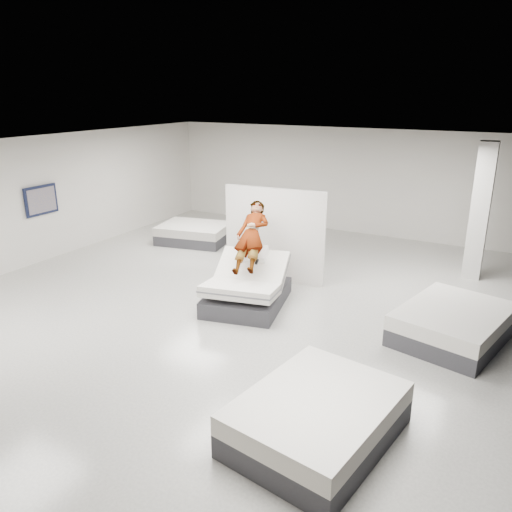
{
  "coord_description": "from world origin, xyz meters",
  "views": [
    {
      "loc": [
        4.88,
        -7.8,
        4.26
      ],
      "look_at": [
        0.16,
        0.77,
        1.0
      ],
      "focal_mm": 35.0,
      "sensor_mm": 36.0,
      "label": 1
    }
  ],
  "objects_px": {
    "person": "(251,245)",
    "flat_bed_right_far": "(453,324)",
    "remote": "(257,262)",
    "wall_poster": "(41,200)",
    "hero_bed": "(247,289)",
    "divider_panel": "(274,235)",
    "flat_bed_right_near": "(317,419)",
    "flat_bed_left_far": "(194,233)",
    "column": "(480,212)"
  },
  "relations": [
    {
      "from": "flat_bed_right_near",
      "to": "column",
      "type": "height_order",
      "value": "column"
    },
    {
      "from": "flat_bed_right_near",
      "to": "wall_poster",
      "type": "relative_size",
      "value": 2.55
    },
    {
      "from": "flat_bed_right_near",
      "to": "flat_bed_left_far",
      "type": "xyz_separation_m",
      "value": [
        -6.49,
        6.42,
        -0.03
      ]
    },
    {
      "from": "flat_bed_right_far",
      "to": "wall_poster",
      "type": "distance_m",
      "value": 10.11
    },
    {
      "from": "remote",
      "to": "flat_bed_left_far",
      "type": "relative_size",
      "value": 0.06
    },
    {
      "from": "remote",
      "to": "divider_panel",
      "type": "distance_m",
      "value": 1.63
    },
    {
      "from": "person",
      "to": "remote",
      "type": "distance_m",
      "value": 0.47
    },
    {
      "from": "flat_bed_right_far",
      "to": "wall_poster",
      "type": "relative_size",
      "value": 2.57
    },
    {
      "from": "remote",
      "to": "column",
      "type": "height_order",
      "value": "column"
    },
    {
      "from": "flat_bed_right_far",
      "to": "wall_poster",
      "type": "xyz_separation_m",
      "value": [
        -10.01,
        -0.45,
        1.31
      ]
    },
    {
      "from": "divider_panel",
      "to": "wall_poster",
      "type": "bearing_deg",
      "value": -170.5
    },
    {
      "from": "person",
      "to": "column",
      "type": "distance_m",
      "value": 5.44
    },
    {
      "from": "flat_bed_right_near",
      "to": "column",
      "type": "xyz_separation_m",
      "value": [
        1.02,
        7.25,
        1.3
      ]
    },
    {
      "from": "flat_bed_right_far",
      "to": "flat_bed_right_near",
      "type": "distance_m",
      "value": 3.86
    },
    {
      "from": "person",
      "to": "flat_bed_right_far",
      "type": "distance_m",
      "value": 4.14
    },
    {
      "from": "flat_bed_left_far",
      "to": "remote",
      "type": "bearing_deg",
      "value": -39.64
    },
    {
      "from": "remote",
      "to": "flat_bed_right_far",
      "type": "xyz_separation_m",
      "value": [
        3.74,
        0.46,
        -0.69
      ]
    },
    {
      "from": "hero_bed",
      "to": "divider_panel",
      "type": "xyz_separation_m",
      "value": [
        -0.19,
        1.59,
        0.73
      ]
    },
    {
      "from": "divider_panel",
      "to": "column",
      "type": "bearing_deg",
      "value": 25.31
    },
    {
      "from": "hero_bed",
      "to": "person",
      "type": "height_order",
      "value": "person"
    },
    {
      "from": "remote",
      "to": "wall_poster",
      "type": "bearing_deg",
      "value": 167.38
    },
    {
      "from": "column",
      "to": "wall_poster",
      "type": "xyz_separation_m",
      "value": [
        -9.93,
        -4.0,
        0.0
      ]
    },
    {
      "from": "hero_bed",
      "to": "remote",
      "type": "xyz_separation_m",
      "value": [
        0.22,
        0.01,
        0.63
      ]
    },
    {
      "from": "hero_bed",
      "to": "divider_panel",
      "type": "distance_m",
      "value": 1.76
    },
    {
      "from": "flat_bed_right_far",
      "to": "column",
      "type": "height_order",
      "value": "column"
    },
    {
      "from": "person",
      "to": "remote",
      "type": "xyz_separation_m",
      "value": [
        0.29,
        -0.29,
        -0.23
      ]
    },
    {
      "from": "remote",
      "to": "flat_bed_right_far",
      "type": "height_order",
      "value": "remote"
    },
    {
      "from": "hero_bed",
      "to": "person",
      "type": "relative_size",
      "value": 1.23
    },
    {
      "from": "hero_bed",
      "to": "divider_panel",
      "type": "height_order",
      "value": "divider_panel"
    },
    {
      "from": "flat_bed_right_near",
      "to": "column",
      "type": "distance_m",
      "value": 7.43
    },
    {
      "from": "flat_bed_right_far",
      "to": "hero_bed",
      "type": "bearing_deg",
      "value": -173.27
    },
    {
      "from": "person",
      "to": "flat_bed_left_far",
      "type": "xyz_separation_m",
      "value": [
        -3.55,
        2.89,
        -0.95
      ]
    },
    {
      "from": "flat_bed_right_far",
      "to": "wall_poster",
      "type": "height_order",
      "value": "wall_poster"
    },
    {
      "from": "hero_bed",
      "to": "person",
      "type": "xyz_separation_m",
      "value": [
        -0.07,
        0.3,
        0.86
      ]
    },
    {
      "from": "hero_bed",
      "to": "divider_panel",
      "type": "relative_size",
      "value": 0.92
    },
    {
      "from": "person",
      "to": "divider_panel",
      "type": "xyz_separation_m",
      "value": [
        -0.12,
        1.28,
        -0.12
      ]
    },
    {
      "from": "divider_panel",
      "to": "flat_bed_left_far",
      "type": "bearing_deg",
      "value": 149.4
    },
    {
      "from": "person",
      "to": "flat_bed_left_far",
      "type": "bearing_deg",
      "value": 128.31
    },
    {
      "from": "hero_bed",
      "to": "wall_poster",
      "type": "xyz_separation_m",
      "value": [
        -6.04,
        0.02,
        1.24
      ]
    },
    {
      "from": "flat_bed_right_far",
      "to": "column",
      "type": "distance_m",
      "value": 3.78
    },
    {
      "from": "remote",
      "to": "column",
      "type": "bearing_deg",
      "value": 34.99
    },
    {
      "from": "divider_panel",
      "to": "flat_bed_right_far",
      "type": "bearing_deg",
      "value": -20.56
    },
    {
      "from": "person",
      "to": "divider_panel",
      "type": "bearing_deg",
      "value": 82.8
    },
    {
      "from": "person",
      "to": "column",
      "type": "relative_size",
      "value": 0.56
    },
    {
      "from": "hero_bed",
      "to": "flat_bed_right_far",
      "type": "xyz_separation_m",
      "value": [
        3.97,
        0.47,
        -0.06
      ]
    },
    {
      "from": "remote",
      "to": "flat_bed_left_far",
      "type": "bearing_deg",
      "value": 127.8
    },
    {
      "from": "person",
      "to": "remote",
      "type": "height_order",
      "value": "person"
    },
    {
      "from": "hero_bed",
      "to": "flat_bed_right_near",
      "type": "relative_size",
      "value": 0.91
    },
    {
      "from": "flat_bed_right_near",
      "to": "wall_poster",
      "type": "xyz_separation_m",
      "value": [
        -8.91,
        3.25,
        1.3
      ]
    },
    {
      "from": "divider_panel",
      "to": "flat_bed_right_near",
      "type": "bearing_deg",
      "value": -63.09
    }
  ]
}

